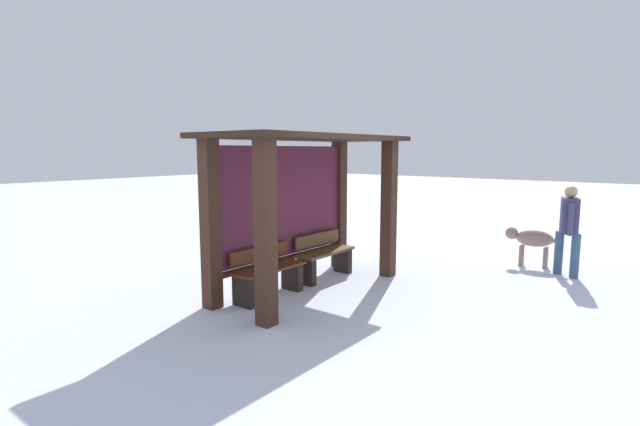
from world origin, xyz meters
TOP-DOWN VIEW (x-y plane):
  - ground_plane at (0.00, 0.00)m, footprint 60.00×60.00m
  - bus_shelter at (0.00, 0.17)m, footprint 3.42×1.53m
  - bench_left_inside at (-0.67, 0.25)m, footprint 1.20×0.41m
  - bench_center_inside at (0.67, 0.24)m, footprint 1.20×0.37m
  - person_walking at (3.33, -2.93)m, footprint 0.65×0.45m
  - dog at (3.70, -2.25)m, footprint 0.35×0.99m

SIDE VIEW (x-z plane):
  - ground_plane at x=0.00m, z-range 0.00..0.00m
  - bench_left_inside at x=-0.67m, z-range -0.03..0.70m
  - bench_center_inside at x=0.67m, z-range -0.02..0.73m
  - dog at x=3.70m, z-range 0.15..0.85m
  - person_walking at x=3.33m, z-range 0.13..1.68m
  - bus_shelter at x=0.00m, z-range 0.42..2.78m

